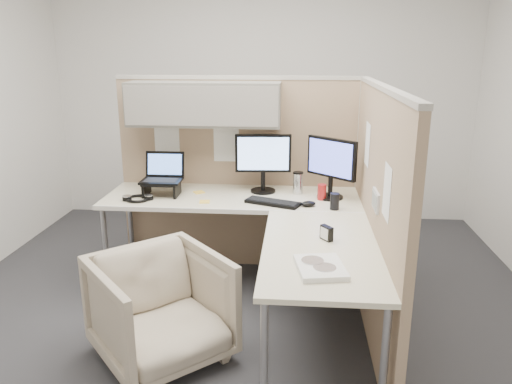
# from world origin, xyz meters

# --- Properties ---
(ground) EXTENTS (4.50, 4.50, 0.00)m
(ground) POSITION_xyz_m (0.00, 0.00, 0.00)
(ground) COLOR #2C2C30
(ground) RESTS_ON ground
(partition_back) EXTENTS (2.00, 0.36, 1.63)m
(partition_back) POSITION_xyz_m (-0.22, 0.83, 1.10)
(partition_back) COLOR tan
(partition_back) RESTS_ON ground
(partition_right) EXTENTS (0.07, 2.03, 1.63)m
(partition_right) POSITION_xyz_m (0.90, -0.07, 0.82)
(partition_right) COLOR tan
(partition_right) RESTS_ON ground
(desk) EXTENTS (2.00, 1.98, 0.73)m
(desk) POSITION_xyz_m (0.12, 0.13, 0.69)
(desk) COLOR beige
(desk) RESTS_ON ground
(office_chair) EXTENTS (0.98, 0.97, 0.73)m
(office_chair) POSITION_xyz_m (-0.41, -0.54, 0.37)
(office_chair) COLOR #BFB098
(office_chair) RESTS_ON ground
(monitor_left) EXTENTS (0.44, 0.20, 0.47)m
(monitor_left) POSITION_xyz_m (0.12, 0.67, 1.00)
(monitor_left) COLOR black
(monitor_left) RESTS_ON desk
(monitor_right) EXTENTS (0.35, 0.32, 0.47)m
(monitor_right) POSITION_xyz_m (0.65, 0.54, 1.00)
(monitor_right) COLOR black
(monitor_right) RESTS_ON desk
(laptop_station) EXTENTS (0.31, 0.27, 0.32)m
(laptop_station) POSITION_xyz_m (-0.66, 0.53, 0.85)
(laptop_station) COLOR black
(laptop_station) RESTS_ON desk
(keyboard) EXTENTS (0.43, 0.28, 0.02)m
(keyboard) POSITION_xyz_m (0.22, 0.35, 0.74)
(keyboard) COLOR black
(keyboard) RESTS_ON desk
(mouse) EXTENTS (0.13, 0.10, 0.04)m
(mouse) POSITION_xyz_m (0.48, 0.32, 0.75)
(mouse) COLOR black
(mouse) RESTS_ON desk
(travel_mug) EXTENTS (0.08, 0.08, 0.18)m
(travel_mug) POSITION_xyz_m (0.40, 0.65, 0.82)
(travel_mug) COLOR silver
(travel_mug) RESTS_ON desk
(soda_can_green) EXTENTS (0.07, 0.07, 0.12)m
(soda_can_green) POSITION_xyz_m (0.66, 0.26, 0.79)
(soda_can_green) COLOR black
(soda_can_green) RESTS_ON desk
(soda_can_silver) EXTENTS (0.07, 0.07, 0.12)m
(soda_can_silver) POSITION_xyz_m (0.58, 0.50, 0.79)
(soda_can_silver) COLOR #B21E1E
(soda_can_silver) RESTS_ON desk
(sticky_note_c) EXTENTS (0.11, 0.11, 0.01)m
(sticky_note_c) POSITION_xyz_m (-0.39, 0.60, 0.73)
(sticky_note_c) COLOR yellow
(sticky_note_c) RESTS_ON desk
(sticky_note_a) EXTENTS (0.09, 0.09, 0.01)m
(sticky_note_a) POSITION_xyz_m (-0.30, 0.36, 0.73)
(sticky_note_a) COLOR yellow
(sticky_note_a) RESTS_ON desk
(headphones) EXTENTS (0.23, 0.22, 0.03)m
(headphones) POSITION_xyz_m (-0.81, 0.37, 0.74)
(headphones) COLOR black
(headphones) RESTS_ON desk
(paper_stack) EXTENTS (0.29, 0.34, 0.03)m
(paper_stack) POSITION_xyz_m (0.52, -0.77, 0.75)
(paper_stack) COLOR white
(paper_stack) RESTS_ON desk
(desk_clock) EXTENTS (0.08, 0.09, 0.09)m
(desk_clock) POSITION_xyz_m (0.57, -0.34, 0.77)
(desk_clock) COLOR black
(desk_clock) RESTS_ON desk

